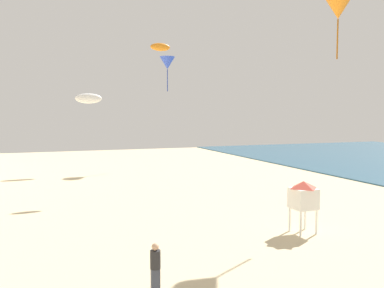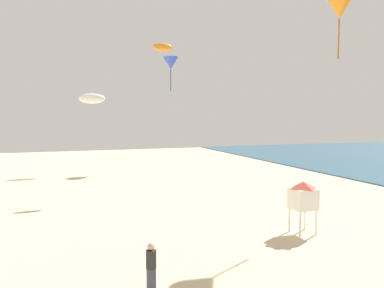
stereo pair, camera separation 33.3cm
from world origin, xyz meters
name	(u,v)px [view 1 (the left image)]	position (x,y,z in m)	size (l,w,h in m)	color
kite_flyer	(155,265)	(-1.18, 7.18, 0.92)	(0.34, 0.34, 1.64)	#383D4C
lifeguard_stand	(303,196)	(7.30, 10.98, 1.84)	(1.10, 1.10, 2.55)	white
kite_white_parafoil	(89,98)	(-0.03, 36.70, 7.41)	(2.66, 0.74, 1.03)	white
kite_blue_delta	(167,63)	(8.84, 38.31, 11.55)	(1.70, 1.70, 3.87)	blue
kite_orange_delta	(338,8)	(11.12, 13.34, 11.70)	(1.52, 1.52, 3.45)	orange
kite_orange_parafoil	(160,47)	(4.41, 25.83, 11.11)	(1.61, 0.45, 0.63)	orange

